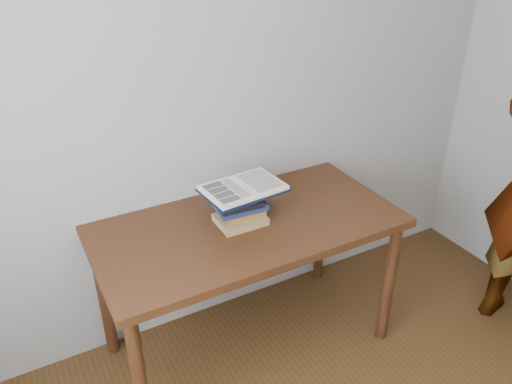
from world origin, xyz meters
TOP-DOWN VIEW (x-y plane):
  - desk at (-0.02, 1.38)m, footprint 1.48×0.74m
  - book_stack at (-0.05, 1.41)m, footprint 0.25×0.20m
  - open_book at (-0.03, 1.42)m, footprint 0.40×0.29m

SIDE VIEW (x-z plane):
  - desk at x=-0.02m, z-range 0.30..1.09m
  - book_stack at x=-0.05m, z-range 0.79..0.95m
  - open_book at x=-0.03m, z-range 0.95..0.98m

